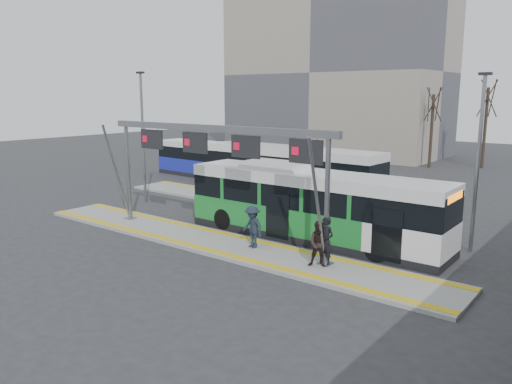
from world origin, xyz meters
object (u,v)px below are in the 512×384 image
passenger_b (320,244)px  passenger_c (252,227)px  hero_bus (312,206)px  gantry (213,149)px  passenger_a (326,241)px

passenger_b → passenger_c: size_ratio=0.98×
hero_bus → passenger_b: size_ratio=7.06×
gantry → passenger_c: size_ratio=7.06×
passenger_a → gantry: bearing=-170.9°
hero_bus → passenger_a: bearing=-51.1°
hero_bus → passenger_c: (-1.05, -3.12, -0.52)m
passenger_a → passenger_c: passenger_a is taller
passenger_a → passenger_b: bearing=-97.5°
passenger_b → gantry: bearing=149.1°
gantry → passenger_a: gantry is taller
gantry → hero_bus: size_ratio=1.02×
passenger_c → gantry: bearing=-167.1°
gantry → hero_bus: (3.28, 3.14, -2.71)m
passenger_a → passenger_c: size_ratio=1.05×
gantry → passenger_b: bearing=-3.2°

